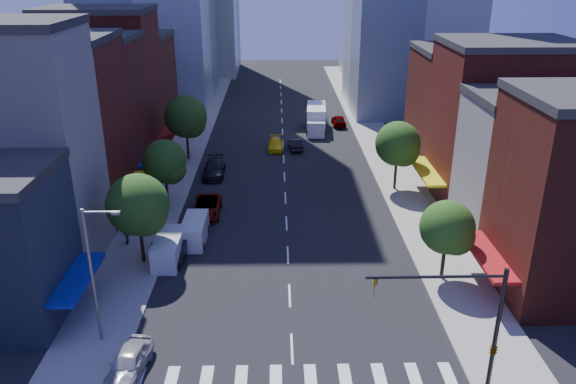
% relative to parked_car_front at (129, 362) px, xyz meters
% --- Properties ---
extents(ground, '(220.00, 220.00, 0.00)m').
position_rel_parked_car_front_xyz_m(ground, '(9.50, 2.00, -0.76)').
color(ground, black).
rests_on(ground, ground).
extents(sidewalk_left, '(5.00, 120.00, 0.15)m').
position_rel_parked_car_front_xyz_m(sidewalk_left, '(-3.00, 42.00, -0.69)').
color(sidewalk_left, gray).
rests_on(sidewalk_left, ground).
extents(sidewalk_right, '(5.00, 120.00, 0.15)m').
position_rel_parked_car_front_xyz_m(sidewalk_right, '(22.00, 42.00, -0.69)').
color(sidewalk_right, gray).
rests_on(sidewalk_right, ground).
extents(crosswalk, '(19.00, 3.00, 0.01)m').
position_rel_parked_car_front_xyz_m(crosswalk, '(9.50, -1.00, -0.76)').
color(crosswalk, silver).
rests_on(crosswalk, ground).
extents(bldg_left_1, '(12.00, 8.00, 18.00)m').
position_rel_parked_car_front_xyz_m(bldg_left_1, '(-11.50, 14.00, 8.24)').
color(bldg_left_1, beige).
rests_on(bldg_left_1, ground).
extents(bldg_left_2, '(12.00, 9.00, 16.00)m').
position_rel_parked_car_front_xyz_m(bldg_left_2, '(-11.50, 22.50, 7.24)').
color(bldg_left_2, '#5B1C15').
rests_on(bldg_left_2, ground).
extents(bldg_left_3, '(12.00, 8.00, 15.00)m').
position_rel_parked_car_front_xyz_m(bldg_left_3, '(-11.50, 31.00, 6.74)').
color(bldg_left_3, '#4E1A13').
rests_on(bldg_left_3, ground).
extents(bldg_left_4, '(12.00, 9.00, 17.00)m').
position_rel_parked_car_front_xyz_m(bldg_left_4, '(-11.50, 39.50, 7.74)').
color(bldg_left_4, '#5B1C15').
rests_on(bldg_left_4, ground).
extents(bldg_left_5, '(12.00, 10.00, 13.00)m').
position_rel_parked_car_front_xyz_m(bldg_left_5, '(-11.50, 49.00, 5.74)').
color(bldg_left_5, '#4E1A13').
rests_on(bldg_left_5, ground).
extents(bldg_right_1, '(12.00, 8.00, 12.00)m').
position_rel_parked_car_front_xyz_m(bldg_right_1, '(30.50, 17.00, 5.24)').
color(bldg_right_1, beige).
rests_on(bldg_right_1, ground).
extents(bldg_right_2, '(12.00, 10.00, 15.00)m').
position_rel_parked_car_front_xyz_m(bldg_right_2, '(30.50, 26.00, 6.74)').
color(bldg_right_2, '#5B1C15').
rests_on(bldg_right_2, ground).
extents(bldg_right_3, '(12.00, 10.00, 13.00)m').
position_rel_parked_car_front_xyz_m(bldg_right_3, '(30.50, 36.00, 5.74)').
color(bldg_right_3, '#4E1A13').
rests_on(bldg_right_3, ground).
extents(traffic_signal, '(7.24, 2.24, 8.00)m').
position_rel_parked_car_front_xyz_m(traffic_signal, '(19.44, -2.50, 3.39)').
color(traffic_signal, black).
rests_on(traffic_signal, sidewalk_right).
extents(streetlight, '(2.25, 0.25, 9.00)m').
position_rel_parked_car_front_xyz_m(streetlight, '(-2.31, 3.00, 4.51)').
color(streetlight, slate).
rests_on(streetlight, sidewalk_left).
extents(tree_left_near, '(4.80, 4.80, 7.30)m').
position_rel_parked_car_front_xyz_m(tree_left_near, '(-1.85, 12.92, 4.10)').
color(tree_left_near, black).
rests_on(tree_left_near, sidewalk_left).
extents(tree_left_mid, '(4.20, 4.20, 6.65)m').
position_rel_parked_car_front_xyz_m(tree_left_mid, '(-1.85, 23.92, 3.76)').
color(tree_left_mid, black).
rests_on(tree_left_mid, sidewalk_left).
extents(tree_left_far, '(5.00, 5.00, 7.75)m').
position_rel_parked_car_front_xyz_m(tree_left_far, '(-1.85, 37.92, 4.44)').
color(tree_left_far, black).
rests_on(tree_left_far, sidewalk_left).
extents(tree_right_near, '(4.00, 4.00, 6.20)m').
position_rel_parked_car_front_xyz_m(tree_right_near, '(21.15, 9.92, 3.43)').
color(tree_right_near, black).
rests_on(tree_right_near, sidewalk_right).
extents(tree_right_far, '(4.60, 4.60, 7.20)m').
position_rel_parked_car_front_xyz_m(tree_right_far, '(21.15, 27.92, 4.10)').
color(tree_right_far, black).
rests_on(tree_right_far, sidewalk_right).
extents(parked_car_front, '(2.37, 4.68, 1.53)m').
position_rel_parked_car_front_xyz_m(parked_car_front, '(0.00, 0.00, 0.00)').
color(parked_car_front, '#9F9FA3').
rests_on(parked_car_front, ground).
extents(parked_car_second, '(1.63, 4.19, 1.36)m').
position_rel_parked_car_front_xyz_m(parked_car_second, '(0.57, 13.84, -0.09)').
color(parked_car_second, black).
rests_on(parked_car_second, ground).
extents(parked_car_third, '(2.57, 5.48, 1.52)m').
position_rel_parked_car_front_xyz_m(parked_car_third, '(2.00, 22.19, -0.01)').
color(parked_car_third, '#999999').
rests_on(parked_car_third, ground).
extents(parked_car_rear, '(2.32, 5.64, 1.63)m').
position_rel_parked_car_front_xyz_m(parked_car_rear, '(1.64, 32.59, 0.05)').
color(parked_car_rear, black).
rests_on(parked_car_rear, ground).
extents(cargo_van_near, '(2.11, 4.97, 2.10)m').
position_rel_parked_car_front_xyz_m(cargo_van_near, '(-0.00, 13.21, 0.27)').
color(cargo_van_near, silver).
rests_on(cargo_van_near, ground).
extents(cargo_van_far, '(1.98, 4.74, 2.01)m').
position_rel_parked_car_front_xyz_m(cargo_van_far, '(1.61, 16.53, 0.23)').
color(cargo_van_far, silver).
rests_on(cargo_van_far, ground).
extents(taxi, '(1.92, 4.68, 1.36)m').
position_rel_parked_car_front_xyz_m(taxi, '(8.50, 41.98, -0.09)').
color(taxi, yellow).
rests_on(taxi, ground).
extents(traffic_car_oncoming, '(1.99, 4.38, 1.39)m').
position_rel_parked_car_front_xyz_m(traffic_car_oncoming, '(11.00, 41.89, -0.07)').
color(traffic_car_oncoming, black).
rests_on(traffic_car_oncoming, ground).
extents(traffic_car_far, '(1.91, 4.58, 1.55)m').
position_rel_parked_car_front_xyz_m(traffic_car_far, '(17.74, 52.93, 0.01)').
color(traffic_car_far, '#999999').
rests_on(traffic_car_far, ground).
extents(box_truck, '(3.09, 8.63, 3.42)m').
position_rel_parked_car_front_xyz_m(box_truck, '(14.26, 50.52, 0.85)').
color(box_truck, white).
rests_on(box_truck, ground).
extents(pedestrian_near, '(0.45, 0.67, 1.80)m').
position_rel_parked_car_front_xyz_m(pedestrian_near, '(-1.00, 12.77, 0.28)').
color(pedestrian_near, '#999999').
rests_on(pedestrian_near, sidewalk_left).
extents(pedestrian_far, '(0.77, 0.92, 1.68)m').
position_rel_parked_car_front_xyz_m(pedestrian_far, '(-4.15, 16.01, 0.23)').
color(pedestrian_far, '#999999').
rests_on(pedestrian_far, sidewalk_left).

